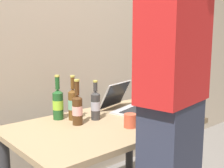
{
  "coord_description": "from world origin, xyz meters",
  "views": [
    {
      "loc": [
        -1.15,
        -1.39,
        1.3
      ],
      "look_at": [
        0.06,
        0.0,
        0.98
      ],
      "focal_mm": 46.04,
      "sensor_mm": 36.0,
      "label": 1
    }
  ],
  "objects": [
    {
      "name": "beer_bottle_amber",
      "position": [
        -0.16,
        0.09,
        0.84
      ],
      "size": [
        0.07,
        0.07,
        0.29
      ],
      "color": "#472B14",
      "rests_on": "desk"
    },
    {
      "name": "beer_bottle_green",
      "position": [
        -0.11,
        0.2,
        0.85
      ],
      "size": [
        0.07,
        0.07,
        0.3
      ],
      "color": "brown",
      "rests_on": "desk"
    },
    {
      "name": "desk",
      "position": [
        0.0,
        0.0,
        0.61
      ],
      "size": [
        1.22,
        0.77,
        0.73
      ],
      "color": "#9E8460",
      "rests_on": "ground"
    },
    {
      "name": "coffee_mug",
      "position": [
        0.06,
        -0.17,
        0.77
      ],
      "size": [
        0.11,
        0.08,
        0.08
      ],
      "color": "#BF4C33",
      "rests_on": "desk"
    },
    {
      "name": "beer_bottle_brown",
      "position": [
        0.0,
        0.1,
        0.84
      ],
      "size": [
        0.06,
        0.06,
        0.27
      ],
      "color": "#333333",
      "rests_on": "desk"
    },
    {
      "name": "back_wall",
      "position": [
        0.0,
        0.71,
        1.3
      ],
      "size": [
        6.0,
        0.1,
        2.6
      ],
      "primitive_type": "cube",
      "color": "tan",
      "rests_on": "ground"
    },
    {
      "name": "beer_bottle_dark",
      "position": [
        -0.19,
        0.27,
        0.84
      ],
      "size": [
        0.07,
        0.07,
        0.3
      ],
      "color": "#1E5123",
      "rests_on": "desk"
    },
    {
      "name": "person_figure",
      "position": [
        -0.02,
        -0.55,
        0.98
      ],
      "size": [
        0.42,
        0.32,
        1.9
      ],
      "color": "#2D3347",
      "rests_on": "ground"
    },
    {
      "name": "laptop",
      "position": [
        0.32,
        0.13,
        0.78
      ],
      "size": [
        0.38,
        0.4,
        0.21
      ],
      "color": "#B7BABC",
      "rests_on": "desk"
    }
  ]
}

